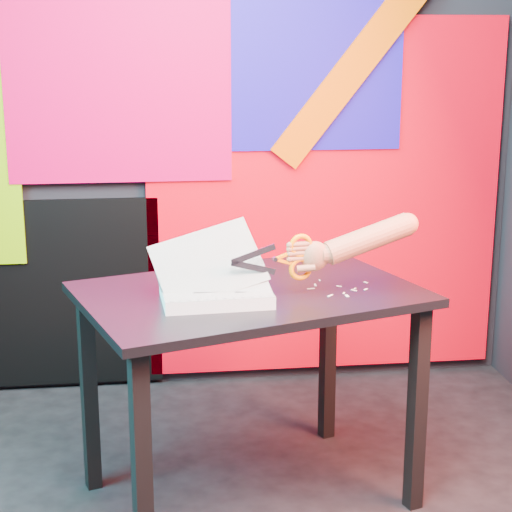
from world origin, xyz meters
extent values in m
cube|color=black|center=(0.00, 1.50, 1.35)|extent=(3.00, 0.01, 2.70)
cube|color=black|center=(0.00, -1.50, 1.35)|extent=(3.00, 0.01, 2.70)
cube|color=#EB0012|center=(0.65, 1.47, 0.85)|extent=(1.60, 0.02, 1.60)
cube|color=#1B0DA8|center=(0.55, 1.46, 1.45)|extent=(0.85, 0.02, 0.75)
cube|color=#D80047|center=(-0.25, 1.45, 1.35)|extent=(0.95, 0.02, 0.80)
cube|color=#EE5400|center=(0.85, 1.44, 1.55)|extent=(0.91, 0.02, 1.11)
cube|color=black|center=(-0.75, 1.47, 0.45)|extent=(1.30, 0.02, 0.85)
cube|color=black|center=(-0.18, -0.01, 0.36)|extent=(0.06, 0.06, 0.72)
cube|color=black|center=(-0.36, 0.56, 0.36)|extent=(0.06, 0.06, 0.72)
cube|color=black|center=(0.73, 0.29, 0.36)|extent=(0.06, 0.06, 0.72)
cube|color=black|center=(0.54, 0.85, 0.36)|extent=(0.06, 0.06, 0.72)
cube|color=black|center=(0.18, 0.42, 0.73)|extent=(1.24, 1.01, 0.03)
cube|color=silver|center=(0.06, 0.31, 0.77)|extent=(0.35, 0.27, 0.04)
cube|color=silver|center=(0.06, 0.31, 0.79)|extent=(0.35, 0.27, 0.00)
cube|color=silver|center=(0.06, 0.31, 0.80)|extent=(0.35, 0.25, 0.10)
cube|color=silver|center=(0.05, 0.33, 0.82)|extent=(0.37, 0.24, 0.18)
cube|color=silver|center=(0.04, 0.34, 0.87)|extent=(0.38, 0.21, 0.25)
cylinder|color=#2F2F34|center=(-0.08, 0.19, 0.79)|extent=(0.01, 0.01, 0.00)
cylinder|color=#2F2F34|center=(-0.05, 0.19, 0.79)|extent=(0.01, 0.01, 0.00)
cylinder|color=#2F2F34|center=(-0.02, 0.20, 0.79)|extent=(0.01, 0.01, 0.00)
cylinder|color=#2F2F34|center=(0.00, 0.20, 0.79)|extent=(0.01, 0.01, 0.00)
cylinder|color=#2F2F34|center=(0.03, 0.20, 0.79)|extent=(0.01, 0.01, 0.00)
cylinder|color=#2F2F34|center=(0.06, 0.20, 0.79)|extent=(0.01, 0.01, 0.00)
cylinder|color=#2F2F34|center=(0.08, 0.20, 0.79)|extent=(0.01, 0.01, 0.00)
cylinder|color=#2F2F34|center=(0.11, 0.20, 0.79)|extent=(0.01, 0.01, 0.00)
cylinder|color=#2F2F34|center=(0.14, 0.21, 0.79)|extent=(0.01, 0.01, 0.00)
cylinder|color=#2F2F34|center=(0.17, 0.21, 0.79)|extent=(0.01, 0.01, 0.00)
cylinder|color=#2F2F34|center=(0.19, 0.21, 0.79)|extent=(0.01, 0.01, 0.00)
cylinder|color=#2F2F34|center=(0.22, 0.21, 0.79)|extent=(0.01, 0.01, 0.00)
cylinder|color=#2F2F34|center=(-0.09, 0.42, 0.79)|extent=(0.01, 0.01, 0.00)
cylinder|color=#2F2F34|center=(-0.06, 0.42, 0.79)|extent=(0.01, 0.01, 0.00)
cylinder|color=#2F2F34|center=(-0.04, 0.42, 0.79)|extent=(0.01, 0.01, 0.00)
cylinder|color=#2F2F34|center=(-0.01, 0.42, 0.79)|extent=(0.01, 0.01, 0.00)
cylinder|color=#2F2F34|center=(0.02, 0.42, 0.79)|extent=(0.01, 0.01, 0.00)
cylinder|color=#2F2F34|center=(0.04, 0.42, 0.79)|extent=(0.01, 0.01, 0.00)
cylinder|color=#2F2F34|center=(0.07, 0.43, 0.79)|extent=(0.01, 0.01, 0.00)
cylinder|color=#2F2F34|center=(0.10, 0.43, 0.79)|extent=(0.01, 0.01, 0.00)
cylinder|color=#2F2F34|center=(0.13, 0.43, 0.79)|extent=(0.01, 0.01, 0.00)
cylinder|color=#2F2F34|center=(0.15, 0.43, 0.79)|extent=(0.01, 0.01, 0.00)
cylinder|color=#2F2F34|center=(0.18, 0.43, 0.79)|extent=(0.01, 0.01, 0.00)
cylinder|color=#2F2F34|center=(0.21, 0.43, 0.79)|extent=(0.01, 0.01, 0.00)
cube|color=black|center=(-0.02, 0.35, 0.79)|extent=(0.06, 0.01, 0.00)
cube|color=black|center=(0.08, 0.34, 0.79)|extent=(0.04, 0.01, 0.00)
cube|color=black|center=(0.03, 0.28, 0.79)|extent=(0.08, 0.02, 0.00)
cube|color=black|center=(0.14, 0.26, 0.79)|extent=(0.04, 0.01, 0.00)
cube|color=#999FB1|center=(0.18, 0.30, 0.90)|extent=(0.15, 0.03, 0.06)
cube|color=#999FB1|center=(0.18, 0.30, 0.86)|extent=(0.15, 0.03, 0.06)
cylinder|color=#999FB1|center=(0.25, 0.31, 0.88)|extent=(0.02, 0.02, 0.02)
cube|color=orange|center=(0.28, 0.32, 0.87)|extent=(0.06, 0.02, 0.03)
cube|color=orange|center=(0.28, 0.32, 0.89)|extent=(0.06, 0.02, 0.03)
torus|color=orange|center=(0.34, 0.33, 0.92)|extent=(0.08, 0.03, 0.08)
torus|color=orange|center=(0.34, 0.33, 0.84)|extent=(0.08, 0.03, 0.08)
ellipsoid|color=#A86145|center=(0.38, 0.34, 0.88)|extent=(0.09, 0.05, 0.10)
cylinder|color=#A86145|center=(0.34, 0.33, 0.88)|extent=(0.07, 0.03, 0.02)
cylinder|color=#A86145|center=(0.34, 0.33, 0.89)|extent=(0.07, 0.03, 0.02)
cylinder|color=#A86145|center=(0.34, 0.33, 0.91)|extent=(0.06, 0.03, 0.02)
cylinder|color=#A86145|center=(0.34, 0.33, 0.92)|extent=(0.06, 0.03, 0.02)
cylinder|color=#A86145|center=(0.35, 0.32, 0.85)|extent=(0.06, 0.03, 0.03)
cylinder|color=#A86145|center=(0.43, 0.35, 0.88)|extent=(0.06, 0.07, 0.06)
cylinder|color=#A86145|center=(0.56, 0.37, 0.92)|extent=(0.31, 0.13, 0.16)
sphere|color=#A86145|center=(0.70, 0.39, 0.96)|extent=(0.07, 0.07, 0.07)
cube|color=beige|center=(0.43, 0.50, 0.75)|extent=(0.00, 0.01, 0.00)
cube|color=beige|center=(0.49, 0.32, 0.75)|extent=(0.01, 0.02, 0.00)
cube|color=beige|center=(0.43, 0.33, 0.75)|extent=(0.02, 0.03, 0.00)
cube|color=beige|center=(0.48, 0.43, 0.75)|extent=(0.02, 0.02, 0.00)
cube|color=beige|center=(0.52, 0.37, 0.75)|extent=(0.02, 0.02, 0.00)
cube|color=beige|center=(0.58, 0.46, 0.75)|extent=(0.02, 0.02, 0.00)
cube|color=beige|center=(0.53, 0.39, 0.75)|extent=(0.01, 0.01, 0.00)
cube|color=beige|center=(0.39, 0.41, 0.75)|extent=(0.03, 0.01, 0.00)
cube|color=beige|center=(0.48, 0.35, 0.75)|extent=(0.01, 0.02, 0.00)
cube|color=beige|center=(0.56, 0.38, 0.75)|extent=(0.02, 0.02, 0.00)
cube|color=beige|center=(0.41, 0.45, 0.75)|extent=(0.01, 0.03, 0.00)
camera|label=1|loc=(-0.13, -2.25, 1.55)|focal=60.00mm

